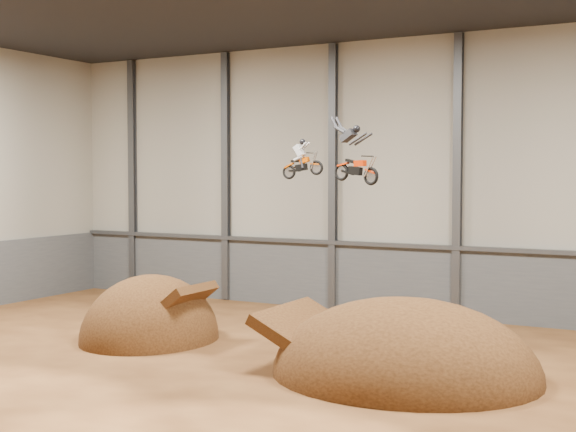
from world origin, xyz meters
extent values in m
plane|color=#4E2C14|center=(0.00, 0.00, 0.00)|extent=(40.00, 40.00, 0.00)
cube|color=#A39F90|center=(0.00, 15.00, 7.00)|extent=(40.00, 0.10, 14.00)
cube|color=#525559|center=(0.00, 14.90, 1.75)|extent=(39.80, 0.18, 3.50)
cube|color=#47494F|center=(0.00, 14.75, 3.55)|extent=(39.80, 0.35, 0.20)
cube|color=#47494F|center=(-16.67, 14.80, 7.00)|extent=(0.40, 0.36, 13.90)
cube|color=#47494F|center=(-10.00, 14.80, 7.00)|extent=(0.40, 0.36, 13.90)
cube|color=#47494F|center=(-3.33, 14.80, 7.00)|extent=(0.40, 0.36, 13.90)
cube|color=#47494F|center=(3.33, 14.80, 7.00)|extent=(0.40, 0.36, 13.90)
ellipsoid|color=#361D0D|center=(-6.94, 3.94, 0.00)|extent=(5.64, 6.51, 5.64)
ellipsoid|color=#361D0D|center=(4.89, 3.18, 0.00)|extent=(9.61, 8.50, 5.55)
camera|label=1|loc=(14.47, -23.41, 7.15)|focal=50.00mm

